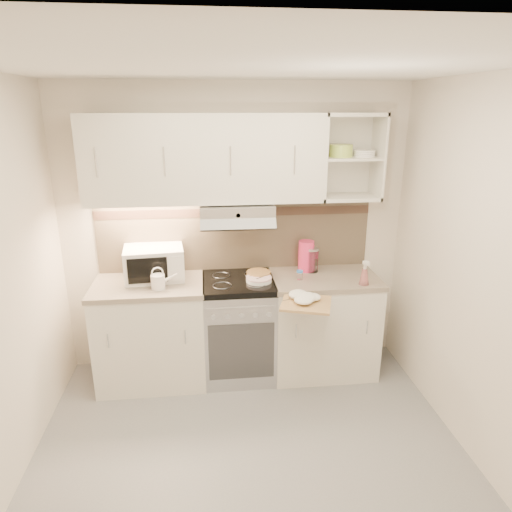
# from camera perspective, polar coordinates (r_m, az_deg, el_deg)

# --- Properties ---
(ground) EXTENTS (3.00, 3.00, 0.00)m
(ground) POSITION_cam_1_polar(r_m,az_deg,el_deg) (3.40, -0.54, -24.27)
(ground) COLOR gray
(ground) RESTS_ON ground
(room_shell) EXTENTS (3.04, 2.84, 2.52)m
(room_shell) POSITION_cam_1_polar(r_m,az_deg,el_deg) (2.95, -1.32, 5.08)
(room_shell) COLOR silver
(room_shell) RESTS_ON ground
(base_cabinet_left) EXTENTS (0.90, 0.60, 0.86)m
(base_cabinet_left) POSITION_cam_1_polar(r_m,az_deg,el_deg) (4.08, -12.87, -9.50)
(base_cabinet_left) COLOR silver
(base_cabinet_left) RESTS_ON ground
(worktop_left) EXTENTS (0.92, 0.62, 0.04)m
(worktop_left) POSITION_cam_1_polar(r_m,az_deg,el_deg) (3.90, -13.33, -3.62)
(worktop_left) COLOR gray
(worktop_left) RESTS_ON base_cabinet_left
(base_cabinet_right) EXTENTS (0.90, 0.60, 0.86)m
(base_cabinet_right) POSITION_cam_1_polar(r_m,az_deg,el_deg) (4.17, 8.27, -8.57)
(base_cabinet_right) COLOR silver
(base_cabinet_right) RESTS_ON ground
(worktop_right) EXTENTS (0.92, 0.62, 0.04)m
(worktop_right) POSITION_cam_1_polar(r_m,az_deg,el_deg) (3.99, 8.56, -2.79)
(worktop_right) COLOR gray
(worktop_right) RESTS_ON base_cabinet_right
(electric_range) EXTENTS (0.60, 0.60, 0.90)m
(electric_range) POSITION_cam_1_polar(r_m,az_deg,el_deg) (4.05, -2.17, -8.92)
(electric_range) COLOR #B7B7BC
(electric_range) RESTS_ON ground
(microwave) EXTENTS (0.52, 0.41, 0.27)m
(microwave) POSITION_cam_1_polar(r_m,az_deg,el_deg) (3.95, -12.61, -0.86)
(microwave) COLOR white
(microwave) RESTS_ON worktop_left
(watering_can) EXTENTS (0.22, 0.11, 0.19)m
(watering_can) POSITION_cam_1_polar(r_m,az_deg,el_deg) (3.74, -12.05, -3.07)
(watering_can) COLOR white
(watering_can) RESTS_ON worktop_left
(plate_stack) EXTENTS (0.22, 0.22, 0.05)m
(plate_stack) POSITION_cam_1_polar(r_m,az_deg,el_deg) (3.82, 0.36, -2.92)
(plate_stack) COLOR white
(plate_stack) RESTS_ON electric_range
(bread_loaf) EXTENTS (0.21, 0.21, 0.05)m
(bread_loaf) POSITION_cam_1_polar(r_m,az_deg,el_deg) (3.91, 0.33, -2.30)
(bread_loaf) COLOR #9B5F46
(bread_loaf) RESTS_ON electric_range
(pink_pitcher) EXTENTS (0.15, 0.14, 0.27)m
(pink_pitcher) POSITION_cam_1_polar(r_m,az_deg,el_deg) (4.06, 6.28, 0.00)
(pink_pitcher) COLOR #F12F64
(pink_pitcher) RESTS_ON worktop_right
(glass_jar) EXTENTS (0.12, 0.12, 0.22)m
(glass_jar) POSITION_cam_1_polar(r_m,az_deg,el_deg) (4.05, 7.02, -0.46)
(glass_jar) COLOR white
(glass_jar) RESTS_ON worktop_right
(spice_jar) EXTENTS (0.05, 0.05, 0.08)m
(spice_jar) POSITION_cam_1_polar(r_m,az_deg,el_deg) (3.87, 5.49, -2.36)
(spice_jar) COLOR silver
(spice_jar) RESTS_ON worktop_right
(spray_bottle) EXTENTS (0.08, 0.08, 0.22)m
(spray_bottle) POSITION_cam_1_polar(r_m,az_deg,el_deg) (3.84, 13.40, -2.28)
(spray_bottle) COLOR pink
(spray_bottle) RESTS_ON worktop_right
(cutting_board) EXTENTS (0.45, 0.43, 0.02)m
(cutting_board) POSITION_cam_1_polar(r_m,az_deg,el_deg) (3.51, 6.29, -5.93)
(cutting_board) COLOR #A26A4E
(cutting_board) RESTS_ON base_cabinet_right
(dish_towel) EXTENTS (0.32, 0.28, 0.08)m
(dish_towel) POSITION_cam_1_polar(r_m,az_deg,el_deg) (3.51, 6.19, -5.03)
(dish_towel) COLOR white
(dish_towel) RESTS_ON cutting_board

